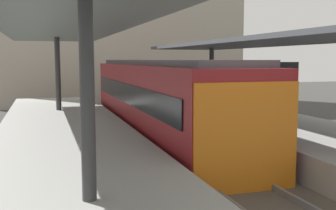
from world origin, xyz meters
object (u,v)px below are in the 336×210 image
commuter_train (160,99)px  platform_bench (253,106)px  platform_sign (289,76)px  passenger_near_bench (224,93)px

commuter_train → platform_bench: commuter_train is taller
platform_sign → passenger_near_bench: (-2.27, 1.40, -0.74)m
commuter_train → passenger_near_bench: 3.11m
platform_bench → passenger_near_bench: (-0.49, 1.63, 0.42)m
platform_bench → passenger_near_bench: bearing=106.8°
platform_sign → platform_bench: bearing=-172.5°
platform_sign → passenger_near_bench: size_ratio=1.30×
passenger_near_bench → commuter_train: bearing=-171.2°
platform_bench → platform_sign: (1.77, 0.23, 1.16)m
platform_sign → passenger_near_bench: bearing=148.3°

